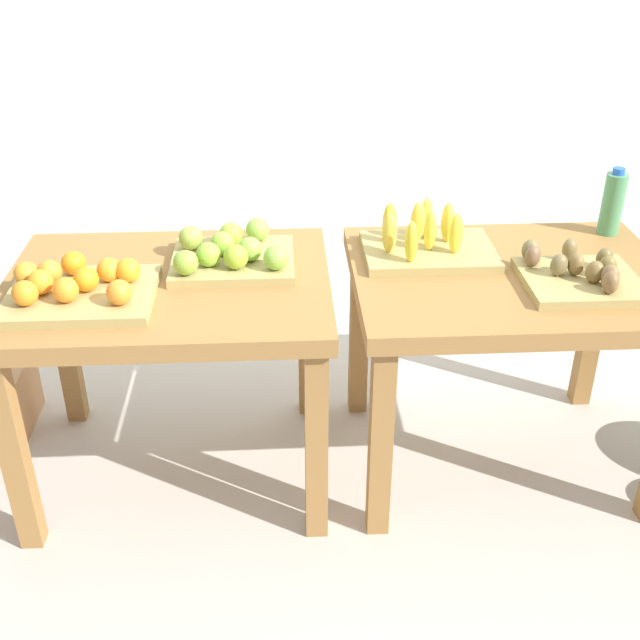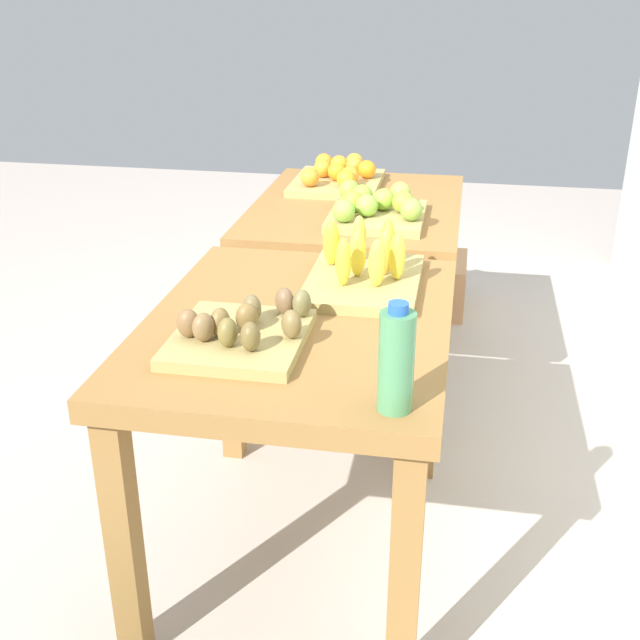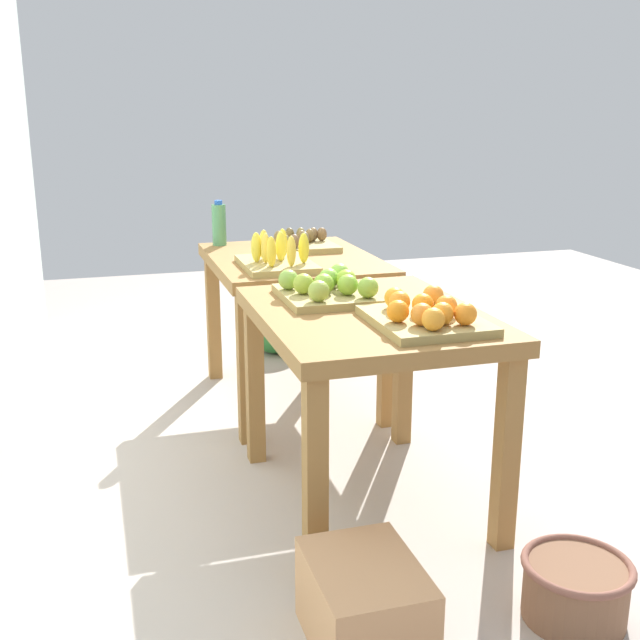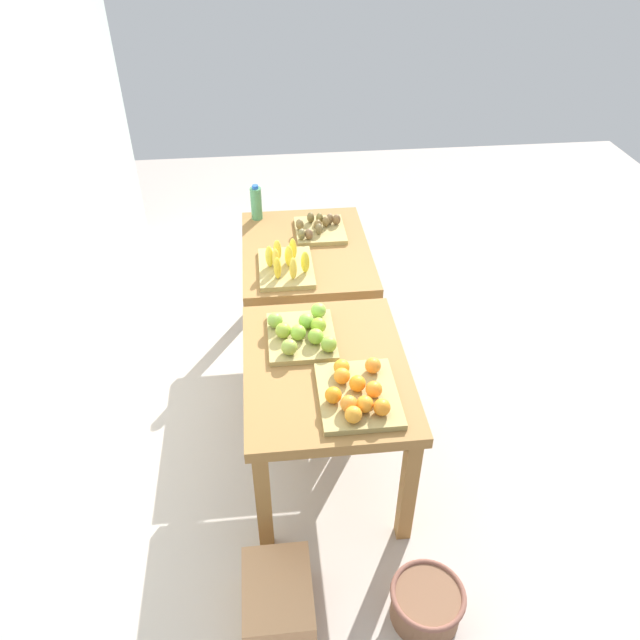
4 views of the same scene
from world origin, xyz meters
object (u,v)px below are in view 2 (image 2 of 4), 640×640
(display_table_right, at_px, (299,356))
(kiwi_bin, at_px, (242,332))
(orange_bin, at_px, (339,176))
(display_table_left, at_px, (357,231))
(water_bottle, at_px, (396,361))
(wicker_basket, at_px, (313,276))
(apple_bin, at_px, (376,208))
(cardboard_produce_box, at_px, (435,283))
(banana_crate, at_px, (365,271))

(display_table_right, height_order, kiwi_bin, kiwi_bin)
(kiwi_bin, bearing_deg, orange_bin, -179.57)
(display_table_left, relative_size, orange_bin, 2.36)
(water_bottle, distance_m, wicker_basket, 2.63)
(display_table_left, distance_m, water_bottle, 1.59)
(orange_bin, bearing_deg, water_bottle, 12.87)
(display_table_left, distance_m, display_table_right, 1.12)
(apple_bin, xyz_separation_m, cardboard_produce_box, (-1.02, 0.20, -0.68))
(orange_bin, xyz_separation_m, water_bottle, (1.80, 0.41, 0.07))
(cardboard_produce_box, bearing_deg, apple_bin, -11.27)
(water_bottle, height_order, wicker_basket, water_bottle)
(wicker_basket, distance_m, cardboard_produce_box, 0.65)
(orange_bin, xyz_separation_m, wicker_basket, (-0.63, -0.24, -0.71))
(banana_crate, relative_size, wicker_basket, 1.32)
(water_bottle, bearing_deg, kiwi_bin, -121.47)
(orange_bin, distance_m, cardboard_produce_box, 0.98)
(apple_bin, bearing_deg, banana_crate, 4.03)
(display_table_left, distance_m, banana_crate, 0.88)
(display_table_right, relative_size, apple_bin, 2.60)
(apple_bin, bearing_deg, display_table_right, -5.98)
(wicker_basket, bearing_deg, water_bottle, 14.91)
(display_table_right, bearing_deg, kiwi_bin, -29.58)
(water_bottle, bearing_deg, display_table_left, -169.16)
(apple_bin, xyz_separation_m, water_bottle, (1.34, 0.20, 0.07))
(wicker_basket, bearing_deg, orange_bin, 20.49)
(wicker_basket, bearing_deg, cardboard_produce_box, 84.72)
(wicker_basket, bearing_deg, kiwi_bin, 6.46)
(display_table_left, height_order, display_table_right, same)
(orange_bin, relative_size, apple_bin, 1.10)
(apple_bin, xyz_separation_m, wicker_basket, (-1.08, -0.45, -0.71))
(display_table_right, bearing_deg, cardboard_produce_box, 171.21)
(display_table_right, bearing_deg, water_bottle, 34.84)
(apple_bin, height_order, banana_crate, banana_crate)
(orange_bin, relative_size, wicker_basket, 1.32)
(orange_bin, distance_m, water_bottle, 1.84)
(orange_bin, bearing_deg, display_table_right, 4.77)
(wicker_basket, relative_size, cardboard_produce_box, 0.83)
(display_table_left, bearing_deg, apple_bin, 25.39)
(orange_bin, height_order, kiwi_bin, orange_bin)
(orange_bin, height_order, banana_crate, banana_crate)
(kiwi_bin, xyz_separation_m, cardboard_produce_box, (-2.12, 0.40, -0.67))
(orange_bin, bearing_deg, banana_crate, 13.06)
(display_table_left, xyz_separation_m, apple_bin, (0.20, 0.10, 0.16))
(display_table_left, relative_size, display_table_right, 1.00)
(apple_bin, height_order, cardboard_produce_box, apple_bin)
(kiwi_bin, distance_m, water_bottle, 0.47)
(display_table_right, height_order, apple_bin, apple_bin)
(kiwi_bin, bearing_deg, cardboard_produce_box, 169.25)
(wicker_basket, xyz_separation_m, cardboard_produce_box, (0.06, 0.65, 0.03))
(apple_bin, distance_m, cardboard_produce_box, 1.25)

